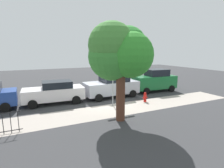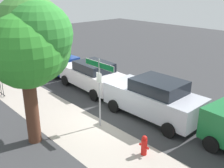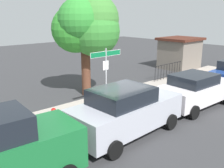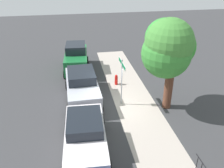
{
  "view_description": "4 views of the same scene",
  "coord_description": "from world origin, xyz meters",
  "px_view_note": "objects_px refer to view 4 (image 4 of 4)",
  "views": [
    {
      "loc": [
        5.31,
        11.87,
        3.99
      ],
      "look_at": [
        -0.34,
        -0.03,
        1.54
      ],
      "focal_mm": 28.76,
      "sensor_mm": 36.0,
      "label": 1
    },
    {
      "loc": [
        -8.21,
        7.0,
        5.78
      ],
      "look_at": [
        -0.36,
        -0.17,
        1.86
      ],
      "focal_mm": 42.31,
      "sensor_mm": 36.0,
      "label": 2
    },
    {
      "loc": [
        -7.7,
        -8.33,
        4.55
      ],
      "look_at": [
        -0.21,
        -0.02,
        1.44
      ],
      "focal_mm": 40.43,
      "sensor_mm": 36.0,
      "label": 3
    },
    {
      "loc": [
        12.39,
        -2.41,
        8.13
      ],
      "look_at": [
        -0.33,
        -0.18,
        1.43
      ],
      "focal_mm": 38.08,
      "sensor_mm": 36.0,
      "label": 4
    }
  ],
  "objects_px": {
    "car_green": "(76,58)",
    "car_white": "(85,135)",
    "street_sign": "(122,72)",
    "fire_hydrant": "(116,80)",
    "shade_tree": "(169,47)",
    "car_silver": "(82,86)"
  },
  "relations": [
    {
      "from": "car_green",
      "to": "car_white",
      "type": "bearing_deg",
      "value": 3.92
    },
    {
      "from": "street_sign",
      "to": "fire_hydrant",
      "type": "bearing_deg",
      "value": 175.84
    },
    {
      "from": "car_white",
      "to": "fire_hydrant",
      "type": "xyz_separation_m",
      "value": [
        -6.49,
        2.73,
        -0.49
      ]
    },
    {
      "from": "car_silver",
      "to": "fire_hydrant",
      "type": "distance_m",
      "value": 3.13
    },
    {
      "from": "car_silver",
      "to": "car_green",
      "type": "bearing_deg",
      "value": -179.45
    },
    {
      "from": "street_sign",
      "to": "fire_hydrant",
      "type": "height_order",
      "value": "street_sign"
    },
    {
      "from": "street_sign",
      "to": "car_white",
      "type": "distance_m",
      "value": 4.73
    },
    {
      "from": "fire_hydrant",
      "to": "car_silver",
      "type": "bearing_deg",
      "value": -56.81
    },
    {
      "from": "car_green",
      "to": "shade_tree",
      "type": "bearing_deg",
      "value": 40.81
    },
    {
      "from": "street_sign",
      "to": "car_green",
      "type": "bearing_deg",
      "value": -156.44
    },
    {
      "from": "shade_tree",
      "to": "car_silver",
      "type": "xyz_separation_m",
      "value": [
        -1.82,
        -4.81,
        -2.97
      ]
    },
    {
      "from": "shade_tree",
      "to": "car_silver",
      "type": "height_order",
      "value": "shade_tree"
    },
    {
      "from": "shade_tree",
      "to": "car_white",
      "type": "relative_size",
      "value": 1.23
    },
    {
      "from": "car_silver",
      "to": "fire_hydrant",
      "type": "relative_size",
      "value": 6.09
    },
    {
      "from": "street_sign",
      "to": "car_silver",
      "type": "relative_size",
      "value": 0.64
    },
    {
      "from": "street_sign",
      "to": "shade_tree",
      "type": "height_order",
      "value": "shade_tree"
    },
    {
      "from": "car_green",
      "to": "car_white",
      "type": "xyz_separation_m",
      "value": [
        9.59,
        0.01,
        -0.21
      ]
    },
    {
      "from": "shade_tree",
      "to": "car_silver",
      "type": "relative_size",
      "value": 1.18
    },
    {
      "from": "car_white",
      "to": "fire_hydrant",
      "type": "relative_size",
      "value": 5.83
    },
    {
      "from": "street_sign",
      "to": "fire_hydrant",
      "type": "relative_size",
      "value": 3.91
    },
    {
      "from": "car_silver",
      "to": "car_white",
      "type": "xyz_separation_m",
      "value": [
        4.8,
        -0.16,
        -0.09
      ]
    },
    {
      "from": "street_sign",
      "to": "car_silver",
      "type": "height_order",
      "value": "street_sign"
    }
  ]
}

